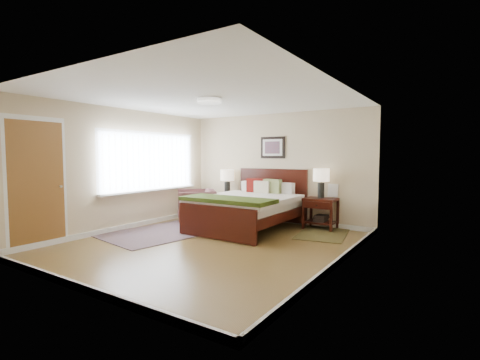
{
  "coord_description": "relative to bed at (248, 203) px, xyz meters",
  "views": [
    {
      "loc": [
        3.68,
        -4.69,
        1.53
      ],
      "look_at": [
        -0.07,
        1.06,
        1.05
      ],
      "focal_mm": 26.0,
      "sensor_mm": 36.0,
      "label": 1
    }
  ],
  "objects": [
    {
      "name": "rug_persian",
      "position": [
        -1.26,
        -1.23,
        -0.55
      ],
      "size": [
        1.93,
        2.47,
        0.01
      ],
      "primitive_type": "cube",
      "rotation": [
        0.0,
        0.0,
        -0.17
      ],
      "color": "#0C0B3A",
      "rests_on": "ground"
    },
    {
      "name": "nightstand_left",
      "position": [
        -1.15,
        0.85,
        -0.11
      ],
      "size": [
        0.48,
        0.43,
        0.57
      ],
      "color": "#371008",
      "rests_on": "ground"
    },
    {
      "name": "left_wall",
      "position": [
        -2.16,
        -1.4,
        0.69
      ],
      "size": [
        0.04,
        5.0,
        2.5
      ],
      "primitive_type": "cube",
      "color": "#C0AA8B",
      "rests_on": "ground"
    },
    {
      "name": "wall_art",
      "position": [
        0.0,
        1.07,
        1.16
      ],
      "size": [
        0.62,
        0.05,
        0.5
      ],
      "color": "black",
      "rests_on": "back_wall"
    },
    {
      "name": "ceil_fixture",
      "position": [
        0.09,
        -1.4,
        1.91
      ],
      "size": [
        0.44,
        0.44,
        0.08
      ],
      "color": "white",
      "rests_on": "ceiling"
    },
    {
      "name": "bed",
      "position": [
        0.0,
        0.0,
        0.0
      ],
      "size": [
        1.84,
        2.24,
        1.21
      ],
      "color": "#371008",
      "rests_on": "ground"
    },
    {
      "name": "lamp_right",
      "position": [
        1.25,
        0.87,
        0.52
      ],
      "size": [
        0.33,
        0.33,
        0.61
      ],
      "color": "black",
      "rests_on": "nightstand_right"
    },
    {
      "name": "front_wall",
      "position": [
        0.09,
        -3.9,
        0.69
      ],
      "size": [
        4.5,
        0.04,
        2.5
      ],
      "primitive_type": "cube",
      "color": "#C0AA8B",
      "rests_on": "ground"
    },
    {
      "name": "right_wall",
      "position": [
        2.34,
        -1.4,
        0.69
      ],
      "size": [
        0.04,
        5.0,
        2.5
      ],
      "primitive_type": "cube",
      "color": "#C0AA8B",
      "rests_on": "ground"
    },
    {
      "name": "nightstand_right",
      "position": [
        1.25,
        0.86,
        -0.16
      ],
      "size": [
        0.65,
        0.49,
        0.65
      ],
      "color": "#371008",
      "rests_on": "ground"
    },
    {
      "name": "door",
      "position": [
        -2.14,
        -3.14,
        0.52
      ],
      "size": [
        0.06,
        1.0,
        2.18
      ],
      "color": "silver",
      "rests_on": "ground"
    },
    {
      "name": "lamp_left",
      "position": [
        -1.15,
        0.87,
        0.44
      ],
      "size": [
        0.33,
        0.33,
        0.61
      ],
      "color": "black",
      "rests_on": "nightstand_left"
    },
    {
      "name": "rug_navy",
      "position": [
        1.47,
        0.4,
        -0.55
      ],
      "size": [
        1.1,
        1.46,
        0.01
      ],
      "primitive_type": "cube",
      "rotation": [
        0.0,
        0.0,
        0.16
      ],
      "color": "black",
      "rests_on": "ground"
    },
    {
      "name": "floor",
      "position": [
        0.09,
        -1.4,
        -0.56
      ],
      "size": [
        5.0,
        5.0,
        0.0
      ],
      "primitive_type": "plane",
      "color": "brown",
      "rests_on": "ground"
    },
    {
      "name": "ceiling",
      "position": [
        0.09,
        -1.4,
        1.94
      ],
      "size": [
        4.5,
        5.0,
        0.02
      ],
      "primitive_type": "cube",
      "color": "white",
      "rests_on": "back_wall"
    },
    {
      "name": "armchair",
      "position": [
        -1.35,
        -0.06,
        -0.17
      ],
      "size": [
        1.18,
        1.18,
        0.77
      ],
      "primitive_type": "imported",
      "rotation": [
        0.0,
        0.0,
        -0.81
      ],
      "color": "brown",
      "rests_on": "ground"
    },
    {
      "name": "window",
      "position": [
        -2.11,
        -0.7,
        0.82
      ],
      "size": [
        0.11,
        2.72,
        1.32
      ],
      "color": "silver",
      "rests_on": "left_wall"
    },
    {
      "name": "back_wall",
      "position": [
        0.09,
        1.1,
        0.69
      ],
      "size": [
        4.5,
        0.04,
        2.5
      ],
      "primitive_type": "cube",
      "color": "#C0AA8B",
      "rests_on": "ground"
    }
  ]
}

